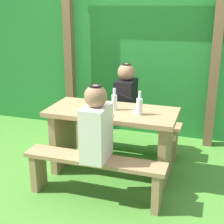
# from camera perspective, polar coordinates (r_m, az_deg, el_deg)

# --- Properties ---
(ground_plane) EXTENTS (12.00, 12.00, 0.00)m
(ground_plane) POSITION_cam_1_polar(r_m,az_deg,el_deg) (3.84, 0.00, -10.31)
(ground_plane) COLOR #46852E
(hedge_backdrop) EXTENTS (6.40, 0.66, 2.03)m
(hedge_backdrop) POSITION_cam_1_polar(r_m,az_deg,el_deg) (5.01, 5.82, 8.84)
(hedge_backdrop) COLOR #22722A
(hedge_backdrop) RESTS_ON ground_plane
(pergola_post_left) EXTENTS (0.12, 0.12, 2.16)m
(pergola_post_left) POSITION_cam_1_polar(r_m,az_deg,el_deg) (4.84, -7.39, 9.19)
(pergola_post_left) COLOR brown
(pergola_post_left) RESTS_ON ground_plane
(pergola_post_right) EXTENTS (0.12, 0.12, 2.16)m
(pergola_post_right) POSITION_cam_1_polar(r_m,az_deg,el_deg) (4.39, 17.47, 7.54)
(pergola_post_right) COLOR brown
(pergola_post_right) RESTS_ON ground_plane
(picnic_table) EXTENTS (1.40, 0.64, 0.75)m
(picnic_table) POSITION_cam_1_polar(r_m,az_deg,el_deg) (3.62, 0.00, -3.25)
(picnic_table) COLOR #9E7A51
(picnic_table) RESTS_ON ground_plane
(bench_near) EXTENTS (1.40, 0.24, 0.44)m
(bench_near) POSITION_cam_1_polar(r_m,az_deg,el_deg) (3.22, -3.12, -9.95)
(bench_near) COLOR #9E7A51
(bench_near) RESTS_ON ground_plane
(bench_far) EXTENTS (1.40, 0.24, 0.44)m
(bench_far) POSITION_cam_1_polar(r_m,az_deg,el_deg) (4.19, 2.36, -2.99)
(bench_far) COLOR #9E7A51
(bench_far) RESTS_ON ground_plane
(person_white_shirt) EXTENTS (0.25, 0.35, 0.72)m
(person_white_shirt) POSITION_cam_1_polar(r_m,az_deg,el_deg) (3.03, -2.76, -2.40)
(person_white_shirt) COLOR silver
(person_white_shirt) RESTS_ON bench_near
(person_black_coat) EXTENTS (0.25, 0.35, 0.72)m
(person_black_coat) POSITION_cam_1_polar(r_m,az_deg,el_deg) (4.04, 2.50, 3.01)
(person_black_coat) COLOR black
(person_black_coat) RESTS_ON bench_far
(drinking_glass) EXTENTS (0.07, 0.07, 0.09)m
(drinking_glass) POSITION_cam_1_polar(r_m,az_deg,el_deg) (3.45, -1.70, 0.66)
(drinking_glass) COLOR silver
(drinking_glass) RESTS_ON picnic_table
(bottle_left) EXTENTS (0.06, 0.06, 0.24)m
(bottle_left) POSITION_cam_1_polar(r_m,az_deg,el_deg) (3.51, 0.42, 1.89)
(bottle_left) COLOR silver
(bottle_left) RESTS_ON picnic_table
(bottle_right) EXTENTS (0.07, 0.07, 0.25)m
(bottle_right) POSITION_cam_1_polar(r_m,az_deg,el_deg) (3.37, 4.81, 1.10)
(bottle_right) COLOR silver
(bottle_right) RESTS_ON picnic_table
(cell_phone) EXTENTS (0.09, 0.15, 0.01)m
(cell_phone) POSITION_cam_1_polar(r_m,az_deg,el_deg) (3.51, 4.37, 0.26)
(cell_phone) COLOR silver
(cell_phone) RESTS_ON picnic_table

